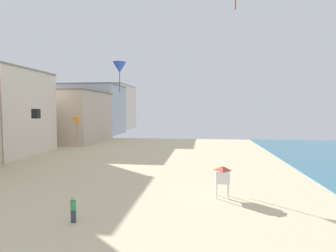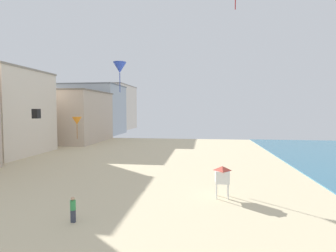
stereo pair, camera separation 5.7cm
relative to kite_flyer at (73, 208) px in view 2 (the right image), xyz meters
name	(u,v)px [view 2 (the right image)]	position (x,y,z in m)	size (l,w,h in m)	color
boardwalk_hotel_mid	(2,112)	(-23.19, 22.28, 5.75)	(11.01, 13.05, 13.32)	silver
boardwalk_hotel_far	(62,116)	(-23.19, 40.13, 4.66)	(18.04, 16.41, 11.14)	#C6B29E
boardwalk_hotel_distant	(94,110)	(-23.19, 57.38, 6.15)	(15.38, 14.42, 14.13)	#ADB7C1
boardwalk_hotel_furthest	(116,107)	(-23.19, 77.06, 7.03)	(10.21, 20.76, 15.88)	silver
kite_flyer	(73,208)	(0.00, 0.00, 0.00)	(0.34, 0.34, 1.64)	#383D4C
lifeguard_stand	(222,175)	(9.58, 6.06, 0.92)	(1.10, 1.10, 2.55)	white
kite_orange_delta	(77,121)	(-7.17, 15.03, 4.80)	(1.18, 1.18, 2.68)	orange
kite_black_box	(36,114)	(-11.46, 13.53, 5.68)	(0.72, 0.72, 1.12)	black
kite_blue_delta	(120,68)	(-2.68, 18.00, 11.56)	(1.71, 1.71, 3.88)	blue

